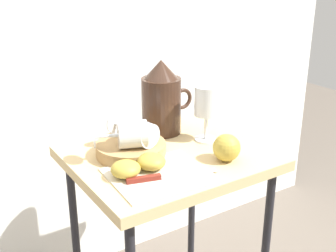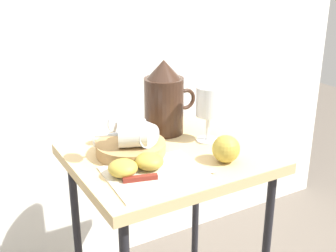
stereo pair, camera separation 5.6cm
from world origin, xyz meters
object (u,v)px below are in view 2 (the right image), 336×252
Objects in this scene: wine_glass_upright at (208,105)px; knife at (156,177)px; basket_tray at (131,148)px; wine_glass_tipped_near at (130,134)px; apple_half_right at (149,161)px; wine_glass_tipped_far at (138,131)px; table at (168,178)px; apple_half_left at (123,168)px; apple_whole at (226,149)px; pitcher at (164,104)px.

knife is at bearing -150.52° from wine_glass_upright.
wine_glass_tipped_near reaches higher than basket_tray.
apple_half_right is at bearing -82.04° from wine_glass_tipped_near.
wine_glass_tipped_near is at bearing -162.26° from wine_glass_tipped_far.
table is at bearing -26.14° from basket_tray.
table is 9.50× the size of apple_half_left.
apple_whole is (0.20, -0.17, 0.02)m from basket_tray.
apple_half_right is at bearing -144.55° from table.
basket_tray is 0.14m from apple_half_left.
basket_tray is at bearing 56.42° from apple_half_left.
apple_half_right is at bearing 2.00° from apple_half_left.
apple_whole is at bearing -82.38° from pitcher.
wine_glass_upright is at bearing 19.54° from apple_half_right.
apple_whole is 0.21m from knife.
wine_glass_upright reaches higher than basket_tray.
table is 3.08× the size of pitcher.
apple_half_right reaches higher than table.
apple_half_right is 0.32× the size of knife.
apple_half_right reaches higher than knife.
pitcher reaches higher than table.
knife is at bearing -101.24° from wine_glass_tipped_far.
basket_tray is 1.22× the size of wine_glass_tipped_far.
pitcher is at bearing 97.62° from apple_whole.
pitcher is 1.45× the size of wine_glass_tipped_far.
wine_glass_upright is 0.22m from wine_glass_tipped_far.
basket_tray is (-0.09, 0.04, 0.10)m from table.
table is at bearing -115.67° from pitcher.
pitcher reaches higher than wine_glass_upright.
apple_half_left is 1.00× the size of apple_whole.
apple_half_right is at bearing -127.64° from pitcher.
wine_glass_tipped_near is (-0.17, -0.12, -0.02)m from pitcher.
table is 0.18m from wine_glass_tipped_near.
pitcher reaches higher than basket_tray.
wine_glass_upright is at bearing -59.16° from pitcher.
wine_glass_tipped_near is at bearing -116.71° from basket_tray.
apple_whole reaches higher than apple_half_right.
wine_glass_tipped_far reaches higher than apple_whole.
basket_tray is 0.06m from wine_glass_tipped_near.
pitcher is 0.27m from apple_whole.
knife is at bearing -130.62° from table.
wine_glass_tipped_far is at bearing -44.52° from basket_tray.
apple_half_left is (-0.09, -0.10, -0.04)m from wine_glass_tipped_far.
knife is (-0.11, -0.12, 0.09)m from table.
wine_glass_tipped_far reaches higher than knife.
apple_whole is at bearing -11.48° from apple_half_left.
pitcher is 3.08× the size of apple_half_left.
table is 0.21m from apple_half_left.
pitcher is 0.15m from wine_glass_upright.
wine_glass_tipped_far is 2.13× the size of apple_half_right.
wine_glass_tipped_near reaches higher than table.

